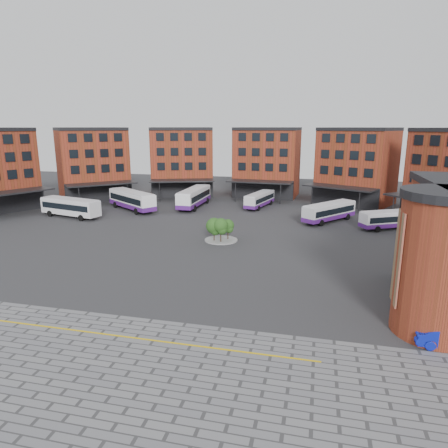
% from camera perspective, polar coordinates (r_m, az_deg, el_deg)
% --- Properties ---
extents(ground, '(160.00, 160.00, 0.00)m').
position_cam_1_polar(ground, '(42.91, -6.86, -6.51)').
color(ground, '#28282B').
rests_on(ground, ground).
extents(paving_zone, '(50.00, 22.00, 0.02)m').
position_cam_1_polar(paving_zone, '(24.77, -21.26, -24.00)').
color(paving_zone, slate).
rests_on(paving_zone, ground).
extents(yellow_line, '(26.00, 0.15, 0.02)m').
position_cam_1_polar(yellow_line, '(30.47, -12.53, -15.61)').
color(yellow_line, gold).
rests_on(yellow_line, paving_zone).
extents(main_building, '(94.14, 42.48, 14.60)m').
position_cam_1_polar(main_building, '(78.64, -0.69, 8.25)').
color(main_building, maroon).
rests_on(main_building, ground).
extents(tree_island, '(4.40, 4.40, 3.27)m').
position_cam_1_polar(tree_island, '(52.34, -0.63, -0.52)').
color(tree_island, gray).
rests_on(tree_island, ground).
extents(bus_a, '(11.51, 5.15, 3.17)m').
position_cam_1_polar(bus_a, '(71.18, -21.10, 2.39)').
color(bus_a, silver).
rests_on(bus_a, ground).
extents(bus_b, '(11.64, 9.45, 3.47)m').
position_cam_1_polar(bus_b, '(74.12, -13.03, 3.38)').
color(bus_b, white).
rests_on(bus_b, ground).
extents(bus_c, '(3.28, 12.38, 3.48)m').
position_cam_1_polar(bus_c, '(75.26, -4.30, 3.86)').
color(bus_c, white).
rests_on(bus_c, ground).
extents(bus_d, '(4.53, 10.00, 2.74)m').
position_cam_1_polar(bus_d, '(75.18, 5.11, 3.53)').
color(bus_d, silver).
rests_on(bus_d, ground).
extents(bus_e, '(8.48, 9.90, 3.00)m').
position_cam_1_polar(bus_e, '(65.61, 14.80, 1.73)').
color(bus_e, silver).
rests_on(bus_e, ground).
extents(bus_f, '(9.71, 6.62, 2.76)m').
position_cam_1_polar(bus_f, '(63.84, 22.88, 0.65)').
color(bus_f, white).
rests_on(bus_f, ground).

